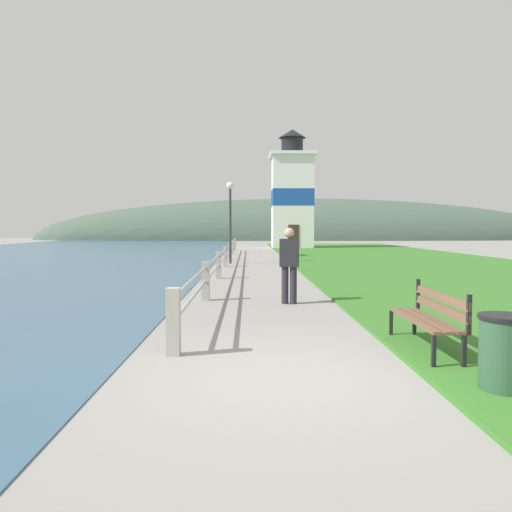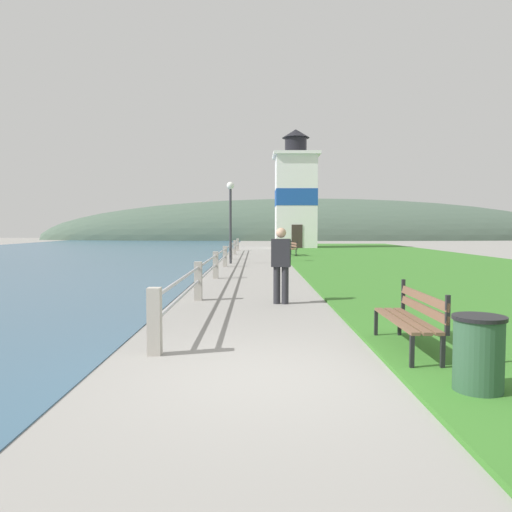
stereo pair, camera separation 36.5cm
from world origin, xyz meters
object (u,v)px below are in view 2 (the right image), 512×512
park_bench_near (411,315)px  trash_bin (478,356)px  lighthouse (295,196)px  lamp_post (230,207)px  person_strolling (280,263)px  park_bench_midway (291,248)px

park_bench_near → trash_bin: 1.76m
park_bench_near → lighthouse: 36.41m
lamp_post → person_strolling: bearing=-82.0°
person_strolling → trash_bin: size_ratio=2.08×
person_strolling → trash_bin: (1.73, -6.28, -0.52)m
park_bench_midway → trash_bin: size_ratio=2.22×
park_bench_near → person_strolling: 4.81m
park_bench_midway → person_strolling: bearing=79.0°
park_bench_midway → person_strolling: person_strolling is taller
trash_bin → lamp_post: 19.64m
person_strolling → lamp_post: (-1.81, 12.90, 1.79)m
park_bench_near → lighthouse: (1.24, 36.18, 3.93)m
park_bench_midway → trash_bin: (0.11, -25.26, -0.12)m
park_bench_near → lighthouse: bearing=-91.9°
park_bench_midway → lighthouse: (1.21, 12.67, 3.93)m
lighthouse → trash_bin: bearing=-91.7°
park_bench_midway → lamp_post: lamp_post is taller
park_bench_midway → person_strolling: (-1.61, -18.98, 0.41)m
person_strolling → lighthouse: bearing=5.4°
park_bench_near → trash_bin: park_bench_near is taller
trash_bin → park_bench_near: bearing=94.6°
trash_bin → lamp_post: size_ratio=0.21×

